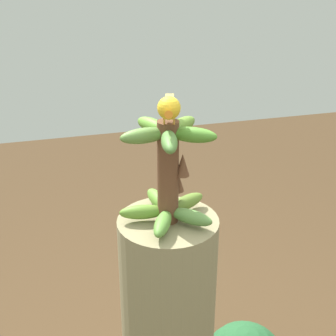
{
  "coord_description": "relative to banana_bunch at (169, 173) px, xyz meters",
  "views": [
    {
      "loc": [
        -0.3,
        -1.08,
        1.88
      ],
      "look_at": [
        0.0,
        0.0,
        1.37
      ],
      "focal_mm": 51.16,
      "sensor_mm": 36.0,
      "label": 1
    }
  ],
  "objects": [
    {
      "name": "perched_bird",
      "position": [
        -0.01,
        -0.04,
        0.19
      ],
      "size": [
        0.08,
        0.19,
        0.08
      ],
      "color": "#C68933",
      "rests_on": "banana_bunch"
    },
    {
      "name": "banana_bunch",
      "position": [
        0.0,
        0.0,
        0.0
      ],
      "size": [
        0.26,
        0.26,
        0.28
      ],
      "color": "brown",
      "rests_on": "banana_tree"
    }
  ]
}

